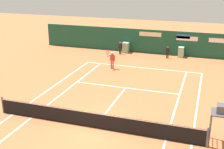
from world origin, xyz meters
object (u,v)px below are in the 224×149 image
(player_on_baseline, at_px, (112,59))
(ball_kid_left_post, at_px, (120,47))
(umpire_chair, at_px, (222,113))
(tennis_ball_mid_court, at_px, (147,75))
(ball_kid_right_post, at_px, (168,51))

(player_on_baseline, relative_size, ball_kid_left_post, 1.32)
(player_on_baseline, distance_m, ball_kid_left_post, 5.12)
(umpire_chair, relative_size, tennis_ball_mid_court, 37.32)
(umpire_chair, height_order, ball_kid_right_post, umpire_chair)
(ball_kid_left_post, xyz_separation_m, ball_kid_right_post, (4.97, 0.00, -0.06))
(ball_kid_left_post, relative_size, ball_kid_right_post, 1.08)
(umpire_chair, bearing_deg, player_on_baseline, 42.00)
(umpire_chair, bearing_deg, ball_kid_left_post, 33.00)
(ball_kid_left_post, bearing_deg, tennis_ball_mid_court, 136.91)
(umpire_chair, distance_m, ball_kid_right_post, 15.83)
(player_on_baseline, bearing_deg, ball_kid_left_post, -76.36)
(player_on_baseline, xyz_separation_m, ball_kid_left_post, (-0.78, 5.06, -0.16))
(ball_kid_right_post, bearing_deg, player_on_baseline, 58.55)
(player_on_baseline, relative_size, tennis_ball_mid_court, 26.03)
(ball_kid_left_post, height_order, ball_kid_right_post, ball_kid_left_post)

